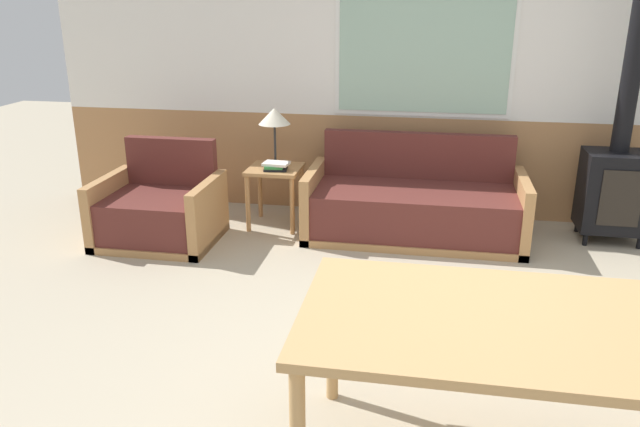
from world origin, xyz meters
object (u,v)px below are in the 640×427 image
dining_table (514,335)px  wood_stove (618,166)px  table_lamp (274,119)px  armchair (160,212)px  side_table (275,179)px  couch (414,207)px

dining_table → wood_stove: wood_stove is taller
table_lamp → dining_table: 3.39m
table_lamp → wood_stove: wood_stove is taller
table_lamp → dining_table: (1.71, -2.91, -0.27)m
dining_table → wood_stove: (1.14, 2.99, -0.04)m
armchair → side_table: size_ratio=1.78×
side_table → dining_table: 3.31m
side_table → table_lamp: (-0.01, 0.08, 0.52)m
couch → side_table: (-1.22, 0.05, 0.17)m
side_table → wood_stove: (2.84, 0.16, 0.21)m
dining_table → couch: bearing=99.7°
armchair → side_table: (0.86, 0.53, 0.18)m
couch → table_lamp: size_ratio=3.57×
wood_stove → table_lamp: bearing=-178.5°
dining_table → wood_stove: bearing=69.1°
armchair → dining_table: 3.46m
side_table → dining_table: dining_table is taller
armchair → dining_table: (2.55, -2.30, 0.43)m
dining_table → wood_stove: size_ratio=0.74×
side_table → armchair: bearing=-148.3°
side_table → dining_table: (1.70, -2.83, 0.25)m
armchair → table_lamp: bearing=34.9°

